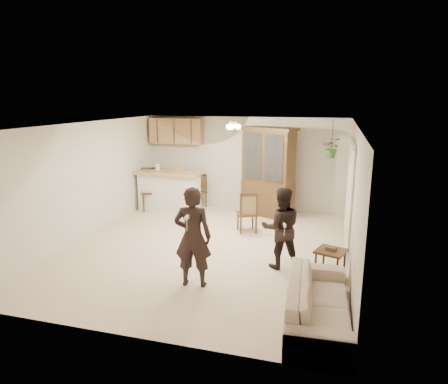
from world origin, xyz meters
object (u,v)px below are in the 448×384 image
(chair_hutch_right, at_px, (247,220))
(sofa, at_px, (319,298))
(chair_bar, at_px, (151,198))
(chair_hutch_left, at_px, (198,198))
(adult, at_px, (193,233))
(child, at_px, (281,231))
(side_table, at_px, (330,264))
(china_hutch, at_px, (268,173))

(chair_hutch_right, bearing_deg, sofa, 92.31)
(chair_bar, xyz_separation_m, chair_hutch_left, (1.11, 0.64, -0.06))
(adult, bearing_deg, child, -146.95)
(side_table, xyz_separation_m, chair_bar, (-4.80, 3.08, 0.06))
(sofa, bearing_deg, child, 20.44)
(child, bearing_deg, side_table, 148.01)
(sofa, xyz_separation_m, child, (-0.75, 1.72, 0.31))
(sofa, distance_m, chair_bar, 6.52)
(china_hutch, distance_m, chair_hutch_left, 2.21)
(side_table, relative_size, chair_hutch_left, 0.63)
(child, height_order, chair_bar, child)
(chair_bar, bearing_deg, sofa, -69.64)
(china_hutch, height_order, side_table, china_hutch)
(chair_hutch_left, bearing_deg, sofa, -24.05)
(chair_bar, bearing_deg, china_hutch, -18.38)
(child, distance_m, chair_bar, 4.85)
(child, xyz_separation_m, chair_bar, (-3.92, 2.83, -0.35))
(chair_hutch_right, bearing_deg, child, 95.23)
(china_hutch, height_order, chair_hutch_left, china_hutch)
(chair_bar, bearing_deg, chair_hutch_right, -45.59)
(sofa, xyz_separation_m, chair_hutch_left, (-3.56, 5.19, -0.10))
(side_table, bearing_deg, chair_bar, 147.28)
(china_hutch, bearing_deg, adult, -72.35)
(sofa, bearing_deg, chair_bar, 42.48)
(sofa, height_order, chair_hutch_right, chair_hutch_right)
(china_hutch, bearing_deg, child, -52.29)
(adult, relative_size, chair_bar, 1.58)
(adult, xyz_separation_m, chair_bar, (-2.65, 3.94, -0.58))
(chair_hutch_left, bearing_deg, china_hutch, 24.39)
(child, bearing_deg, chair_hutch_right, -76.57)
(sofa, height_order, chair_hutch_left, chair_hutch_left)
(side_table, xyz_separation_m, chair_hutch_left, (-3.68, 3.72, -0.00))
(china_hutch, distance_m, chair_bar, 3.25)
(adult, distance_m, chair_bar, 4.78)
(china_hutch, bearing_deg, chair_hutch_left, -163.13)
(chair_hutch_right, bearing_deg, chair_hutch_left, -68.07)
(child, distance_m, chair_hutch_right, 2.07)
(china_hutch, bearing_deg, sofa, -48.69)
(side_table, bearing_deg, chair_hutch_left, 134.75)
(china_hutch, xyz_separation_m, side_table, (1.66, -3.46, -0.86))
(chair_bar, relative_size, chair_hutch_right, 1.19)
(adult, distance_m, chair_hutch_right, 2.94)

